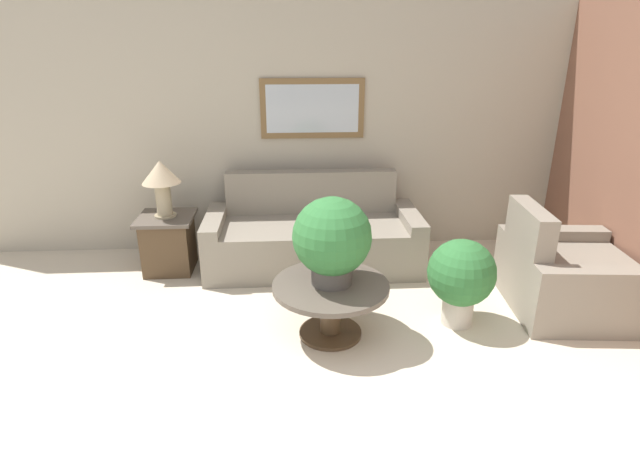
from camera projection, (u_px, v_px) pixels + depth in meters
wall_back at (295, 130)px, 5.28m from camera, size 7.73×0.09×2.60m
couch_main at (313, 238)px, 5.12m from camera, size 2.15×0.89×0.92m
armchair at (566, 276)px, 4.29m from camera, size 1.06×1.15×0.92m
coffee_table at (331, 298)px, 3.87m from camera, size 0.90×0.90×0.45m
side_table at (169, 243)px, 5.01m from camera, size 0.54×0.54×0.58m
table_lamp at (161, 178)px, 4.77m from camera, size 0.37×0.37×0.56m
potted_plant_on_table at (332, 239)px, 3.72m from camera, size 0.60×0.60×0.68m
potted_plant_floor at (461, 276)px, 4.00m from camera, size 0.54×0.54×0.73m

